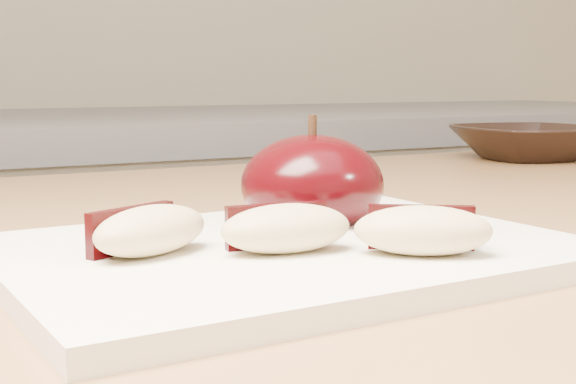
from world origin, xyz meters
TOP-DOWN VIEW (x-y plane):
  - cutting_board at (-0.08, 0.38)m, footprint 0.28×0.21m
  - apple_half at (-0.03, 0.43)m, footprint 0.10×0.10m
  - apple_wedge_a at (-0.15, 0.39)m, footprint 0.07×0.05m
  - apple_wedge_b at (-0.09, 0.36)m, footprint 0.07×0.04m
  - apple_wedge_c at (-0.04, 0.33)m, footprint 0.07×0.06m
  - bowl at (0.41, 0.71)m, footprint 0.18×0.18m

SIDE VIEW (x-z plane):
  - cutting_board at x=-0.08m, z-range 0.90..0.91m
  - bowl at x=0.41m, z-range 0.90..0.94m
  - apple_wedge_a at x=-0.15m, z-range 0.91..0.93m
  - apple_wedge_b at x=-0.09m, z-range 0.91..0.93m
  - apple_wedge_c at x=-0.04m, z-range 0.91..0.93m
  - apple_half at x=-0.03m, z-range 0.90..0.97m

